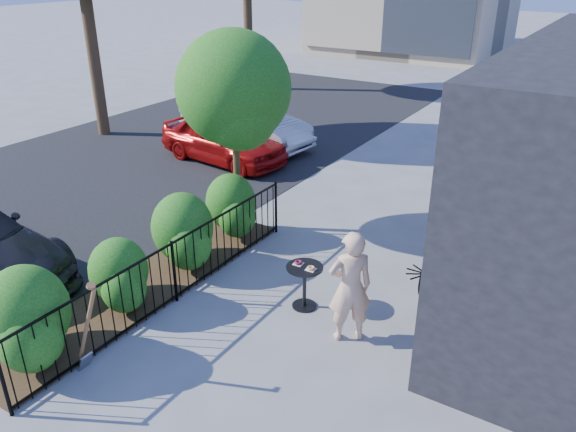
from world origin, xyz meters
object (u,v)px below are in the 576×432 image
Objects in this scene: car_silver at (245,123)px; car_red at (223,139)px; patio_tree at (235,96)px; shovel at (87,332)px; woman at (350,287)px; cafe_table at (305,279)px.

car_red is at bearing -161.55° from car_silver.
patio_tree is 5.22m from shovel.
shovel is 0.40× the size of car_red.
woman reaches higher than car_red.
car_silver is at bearing -85.17° from woman.
shovel is (0.98, -4.68, -2.09)m from patio_tree.
patio_tree is 0.94× the size of car_silver.
car_red is (-2.89, 3.16, -2.12)m from patio_tree.
car_silver is (-0.31, 1.46, 0.05)m from car_red.
shovel reaches higher than car_silver.
shovel is at bearing 4.38° from woman.
patio_tree is 2.58× the size of shovel.
woman is at bearing 44.44° from shovel.
woman is at bearing -31.16° from patio_tree.
woman is at bearing -20.54° from cafe_table.
patio_tree reaches higher than shovel.
car_red is 0.90× the size of car_silver.
woman is at bearing -122.80° from car_red.
woman is (0.96, -0.36, 0.36)m from cafe_table.
cafe_table is 0.21× the size of car_red.
car_silver is at bearing 132.08° from cafe_table.
car_red is (-6.45, 5.32, -0.23)m from woman.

